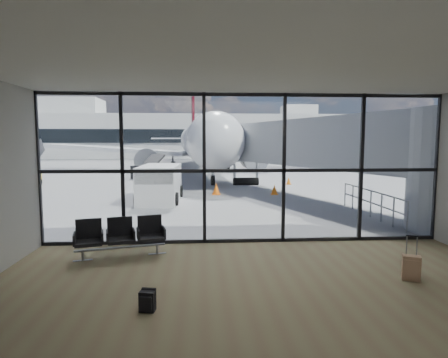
{
  "coord_description": "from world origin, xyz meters",
  "views": [
    {
      "loc": [
        -1.33,
        -11.12,
        3.08
      ],
      "look_at": [
        -0.42,
        3.0,
        1.65
      ],
      "focal_mm": 30.0,
      "sensor_mm": 36.0,
      "label": 1
    }
  ],
  "objects": [
    {
      "name": "seating_row",
      "position": [
        -3.47,
        -1.15,
        0.57
      ],
      "size": [
        2.34,
        1.17,
        1.04
      ],
      "rotation": [
        0.0,
        0.0,
        0.25
      ],
      "color": "gray",
      "rests_on": "ground"
    },
    {
      "name": "far_terminal",
      "position": [
        -0.59,
        61.97,
        4.21
      ],
      "size": [
        80.0,
        12.2,
        11.0
      ],
      "color": "beige",
      "rests_on": "ground"
    },
    {
      "name": "tree_4",
      "position": [
        -21.0,
        72.0,
        5.25
      ],
      "size": [
        5.61,
        5.61,
        8.07
      ],
      "color": "#382619",
      "rests_on": "ground"
    },
    {
      "name": "tree_3",
      "position": [
        -27.0,
        72.0,
        4.63
      ],
      "size": [
        4.95,
        4.95,
        7.12
      ],
      "color": "#382619",
      "rests_on": "ground"
    },
    {
      "name": "lounge_shell",
      "position": [
        0.0,
        -4.8,
        2.65
      ],
      "size": [
        12.02,
        8.01,
        4.51
      ],
      "color": "brown",
      "rests_on": "ground"
    },
    {
      "name": "traffic_cone_a",
      "position": [
        -0.4,
        10.34,
        0.32
      ],
      "size": [
        0.47,
        0.47,
        0.67
      ],
      "color": "orange",
      "rests_on": "ground"
    },
    {
      "name": "service_van",
      "position": [
        -3.38,
        8.03,
        0.95
      ],
      "size": [
        2.18,
        4.3,
        1.85
      ],
      "rotation": [
        0.0,
        0.0,
        -0.03
      ],
      "color": "silver",
      "rests_on": "ground"
    },
    {
      "name": "traffic_cone_b",
      "position": [
        2.98,
        10.18,
        0.27
      ],
      "size": [
        0.4,
        0.4,
        0.57
      ],
      "color": "orange",
      "rests_on": "ground"
    },
    {
      "name": "traffic_cone_c",
      "position": [
        5.0,
        15.11,
        0.25
      ],
      "size": [
        0.37,
        0.37,
        0.53
      ],
      "color": "orange",
      "rests_on": "ground"
    },
    {
      "name": "ground",
      "position": [
        0.0,
        40.0,
        0.0
      ],
      "size": [
        220.0,
        220.0,
        0.0
      ],
      "primitive_type": "plane",
      "color": "slate",
      "rests_on": "ground"
    },
    {
      "name": "backpack",
      "position": [
        -2.29,
        -4.55,
        0.2
      ],
      "size": [
        0.3,
        0.29,
        0.42
      ],
      "rotation": [
        0.0,
        0.0,
        -0.19
      ],
      "color": "black",
      "rests_on": "ground"
    },
    {
      "name": "jet_bridge",
      "position": [
        4.9,
        7.07,
        2.76
      ],
      "size": [
        8.0,
        16.5,
        4.33
      ],
      "color": "#A6A8AB",
      "rests_on": "ground"
    },
    {
      "name": "tree_2",
      "position": [
        -33.0,
        72.0,
        5.88
      ],
      "size": [
        6.27,
        6.27,
        9.03
      ],
      "color": "#382619",
      "rests_on": "ground"
    },
    {
      "name": "suitcase",
      "position": [
        3.31,
        -3.41,
        0.3
      ],
      "size": [
        0.43,
        0.37,
        1.0
      ],
      "rotation": [
        0.0,
        0.0,
        -0.42
      ],
      "color": "#926E51",
      "rests_on": "ground"
    },
    {
      "name": "glass_curtain_wall",
      "position": [
        0.0,
        0.0,
        2.25
      ],
      "size": [
        12.1,
        0.12,
        4.5
      ],
      "color": "white",
      "rests_on": "ground"
    },
    {
      "name": "tree_5",
      "position": [
        -15.0,
        72.0,
        5.88
      ],
      "size": [
        6.27,
        6.27,
        9.03
      ],
      "color": "#382619",
      "rests_on": "ground"
    },
    {
      "name": "mobile_stairs",
      "position": [
        -13.51,
        14.67,
        0.62
      ],
      "size": [
        2.18,
        3.79,
        2.58
      ],
      "rotation": [
        0.0,
        0.0,
        -0.07
      ],
      "color": "yellow",
      "rests_on": "ground"
    },
    {
      "name": "apron_railing",
      "position": [
        5.6,
        3.5,
        0.72
      ],
      "size": [
        0.06,
        5.46,
        1.11
      ],
      "color": "gray",
      "rests_on": "ground"
    },
    {
      "name": "tree_1",
      "position": [
        -39.0,
        72.0,
        5.25
      ],
      "size": [
        5.61,
        5.61,
        8.07
      ],
      "color": "#382619",
      "rests_on": "ground"
    },
    {
      "name": "airliner",
      "position": [
        -1.33,
        29.73,
        3.02
      ],
      "size": [
        33.25,
        38.55,
        9.93
      ],
      "rotation": [
        0.0,
        0.0,
        0.06
      ],
      "color": "silver",
      "rests_on": "ground"
    },
    {
      "name": "belt_loader",
      "position": [
        -5.74,
        20.74,
        0.65
      ],
      "size": [
        2.51,
        4.4,
        1.92
      ],
      "rotation": [
        0.0,
        0.0,
        -0.28
      ],
      "color": "black",
      "rests_on": "ground"
    }
  ]
}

